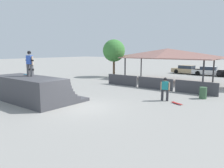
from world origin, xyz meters
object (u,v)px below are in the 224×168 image
at_px(skater_on_deck, 30,62).
at_px(parked_car_white, 209,71).
at_px(skateboard_on_ground, 177,103).
at_px(tree_beside_pavilion, 114,51).
at_px(bystander_walking, 165,87).
at_px(trash_bin, 203,93).
at_px(parked_car_tan, 187,70).
at_px(skateboard_on_deck, 29,75).

xyz_separation_m(skater_on_deck, parked_car_white, (5.60, 24.02, -2.12)).
xyz_separation_m(skateboard_on_ground, tree_beside_pavilion, (-12.41, 9.27, 3.39)).
bearing_deg(skateboard_on_ground, skater_on_deck, 55.49).
bearing_deg(skateboard_on_ground, bystander_walking, 1.67).
bearing_deg(parked_car_white, skateboard_on_ground, -85.82).
bearing_deg(skater_on_deck, skateboard_on_ground, 24.78).
distance_m(bystander_walking, trash_bin, 3.07).
distance_m(tree_beside_pavilion, parked_car_tan, 11.94).
height_order(trash_bin, parked_car_white, parked_car_white).
height_order(tree_beside_pavilion, parked_car_white, tree_beside_pavilion).
bearing_deg(trash_bin, parked_car_white, 103.14).
relative_size(skater_on_deck, tree_beside_pavilion, 0.36).
bearing_deg(parked_car_tan, skater_on_deck, -88.68).
distance_m(skateboard_on_deck, parked_car_white, 24.62).
xyz_separation_m(skater_on_deck, bystander_walking, (7.41, 5.73, -1.76)).
xyz_separation_m(skater_on_deck, skateboard_on_ground, (8.44, 5.32, -2.67)).
height_order(skater_on_deck, tree_beside_pavilion, tree_beside_pavilion).
bearing_deg(skateboard_on_ground, parked_car_white, -58.07).
bearing_deg(trash_bin, tree_beside_pavilion, 153.88).
height_order(bystander_walking, trash_bin, bystander_walking).
distance_m(skateboard_on_deck, tree_beside_pavilion, 14.87).
distance_m(skateboard_on_deck, trash_bin, 12.70).
distance_m(skateboard_on_deck, bystander_walking, 9.74).
bearing_deg(bystander_walking, skateboard_on_ground, 145.96).
bearing_deg(skateboard_on_deck, skateboard_on_ground, 16.64).
relative_size(skateboard_on_deck, parked_car_tan, 0.18).
distance_m(skateboard_on_deck, skateboard_on_ground, 10.50).
distance_m(skateboard_on_ground, parked_car_white, 18.92).
xyz_separation_m(bystander_walking, trash_bin, (1.90, 2.35, -0.54)).
height_order(skateboard_on_deck, trash_bin, skateboard_on_deck).
bearing_deg(parked_car_white, skateboard_on_deck, -108.99).
bearing_deg(bystander_walking, skateboard_on_deck, 22.20).
bearing_deg(trash_bin, skateboard_on_deck, -141.51).
relative_size(skateboard_on_deck, trash_bin, 0.99).
height_order(bystander_walking, skateboard_on_ground, bystander_walking).
bearing_deg(parked_car_white, tree_beside_pavilion, -139.90).
xyz_separation_m(skater_on_deck, parked_car_tan, (2.42, 24.27, -2.12)).
xyz_separation_m(tree_beside_pavilion, parked_car_tan, (6.39, 9.68, -2.84)).
bearing_deg(skater_on_deck, skateboard_on_deck, 152.13).
distance_m(parked_car_tan, parked_car_white, 3.19).
relative_size(skateboard_on_ground, tree_beside_pavilion, 0.17).
height_order(skateboard_on_ground, parked_car_white, parked_car_white).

